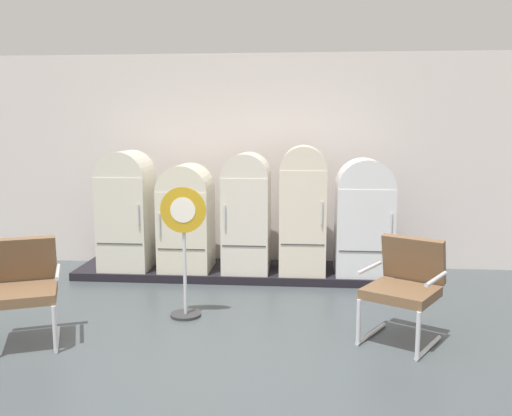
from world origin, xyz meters
name	(u,v)px	position (x,y,z in m)	size (l,w,h in m)	color
ground	(206,381)	(0.00, 0.00, -0.03)	(12.00, 10.00, 0.05)	#3F474A
back_wall	(250,160)	(0.00, 3.66, 1.50)	(11.76, 0.12, 2.97)	silver
display_plinth	(245,272)	(0.00, 3.02, 0.05)	(4.47, 0.95, 0.10)	black
refrigerator_0	(127,206)	(-1.57, 2.92, 0.93)	(0.64, 0.69, 1.56)	silver
refrigerator_1	(186,214)	(-0.77, 2.93, 0.83)	(0.66, 0.70, 1.39)	silver
refrigerator_2	(247,208)	(0.03, 2.94, 0.92)	(0.59, 0.72, 1.54)	silver
refrigerator_3	(303,205)	(0.76, 2.94, 0.97)	(0.58, 0.72, 1.63)	beige
refrigerator_4	(364,214)	(1.53, 2.90, 0.88)	(0.71, 0.65, 1.47)	white
armchair_left	(22,284)	(-1.80, 0.60, 0.55)	(0.82, 0.84, 0.96)	silver
armchair_right	(405,283)	(1.70, 0.94, 0.55)	(0.86, 0.88, 0.96)	silver
sign_stand	(184,254)	(-0.46, 1.38, 0.68)	(0.47, 0.32, 1.37)	#2D2D30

